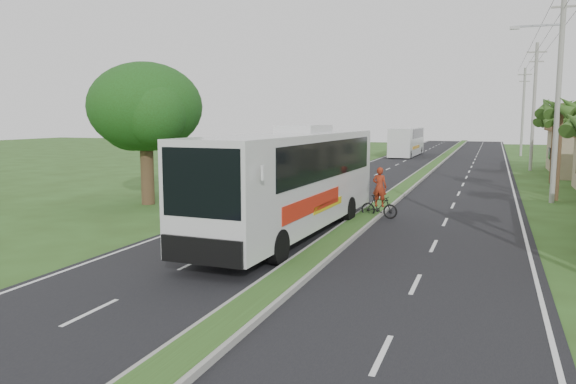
% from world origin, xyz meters
% --- Properties ---
extents(ground, '(180.00, 180.00, 0.00)m').
position_xyz_m(ground, '(0.00, 0.00, 0.00)').
color(ground, '#2E471A').
rests_on(ground, ground).
extents(road_asphalt, '(14.00, 160.00, 0.02)m').
position_xyz_m(road_asphalt, '(0.00, 20.00, 0.01)').
color(road_asphalt, black).
rests_on(road_asphalt, ground).
extents(median_strip, '(1.20, 160.00, 0.18)m').
position_xyz_m(median_strip, '(0.00, 20.00, 0.10)').
color(median_strip, gray).
rests_on(median_strip, ground).
extents(lane_edge_left, '(0.12, 160.00, 0.01)m').
position_xyz_m(lane_edge_left, '(-6.70, 20.00, 0.00)').
color(lane_edge_left, silver).
rests_on(lane_edge_left, ground).
extents(lane_edge_right, '(0.12, 160.00, 0.01)m').
position_xyz_m(lane_edge_right, '(6.70, 20.00, 0.00)').
color(lane_edge_right, silver).
rests_on(lane_edge_right, ground).
extents(palm_verge_c, '(2.40, 2.40, 5.85)m').
position_xyz_m(palm_verge_c, '(8.80, 19.00, 5.12)').
color(palm_verge_c, '#473321').
rests_on(palm_verge_c, ground).
extents(palm_verge_d, '(2.40, 2.40, 5.25)m').
position_xyz_m(palm_verge_d, '(9.30, 28.00, 4.55)').
color(palm_verge_d, '#473321').
rests_on(palm_verge_d, ground).
extents(shade_tree, '(6.30, 6.00, 7.54)m').
position_xyz_m(shade_tree, '(-12.11, 10.02, 5.03)').
color(shade_tree, '#473321').
rests_on(shade_tree, ground).
extents(utility_pole_b, '(3.20, 0.28, 12.00)m').
position_xyz_m(utility_pole_b, '(8.47, 18.00, 6.26)').
color(utility_pole_b, gray).
rests_on(utility_pole_b, ground).
extents(utility_pole_c, '(1.60, 0.28, 11.00)m').
position_xyz_m(utility_pole_c, '(8.50, 38.00, 5.67)').
color(utility_pole_c, gray).
rests_on(utility_pole_c, ground).
extents(utility_pole_d, '(1.60, 0.28, 10.50)m').
position_xyz_m(utility_pole_d, '(8.50, 58.00, 5.42)').
color(utility_pole_d, gray).
rests_on(utility_pole_d, ground).
extents(coach_bus_main, '(3.36, 13.52, 4.34)m').
position_xyz_m(coach_bus_main, '(-1.95, 4.99, 2.38)').
color(coach_bus_main, silver).
rests_on(coach_bus_main, ground).
extents(coach_bus_far, '(2.68, 11.66, 3.39)m').
position_xyz_m(coach_bus_far, '(-4.51, 53.30, 1.92)').
color(coach_bus_far, silver).
rests_on(coach_bus_far, ground).
extents(motorcyclist, '(1.80, 0.74, 2.38)m').
position_xyz_m(motorcyclist, '(0.52, 10.04, 0.88)').
color(motorcyclist, black).
rests_on(motorcyclist, ground).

